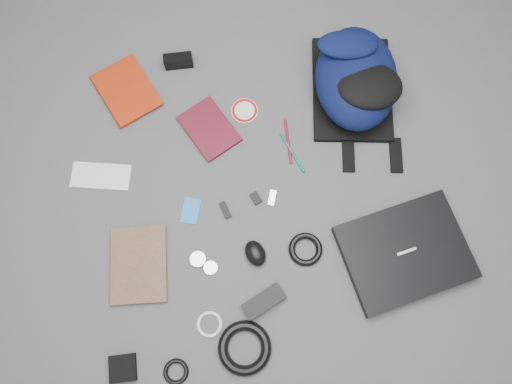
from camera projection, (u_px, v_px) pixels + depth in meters
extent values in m
plane|color=#4F4F51|center=(256.00, 194.00, 1.62)|extent=(4.00, 4.00, 0.00)
cube|color=black|center=(405.00, 252.00, 1.55)|extent=(0.40, 0.33, 0.04)
imported|color=#942008|center=(105.00, 103.00, 1.70)|extent=(0.23, 0.27, 0.02)
imported|color=#BA870D|center=(111.00, 267.00, 1.55)|extent=(0.21, 0.26, 0.02)
cube|color=white|center=(101.00, 176.00, 1.64)|extent=(0.21, 0.14, 0.00)
cube|color=#410C16|center=(209.00, 129.00, 1.68)|extent=(0.20, 0.23, 0.02)
cube|color=black|center=(178.00, 61.00, 1.73)|extent=(0.10, 0.05, 0.05)
cylinder|color=silver|center=(245.00, 111.00, 1.70)|extent=(0.11, 0.11, 0.00)
cylinder|color=#0B6751|center=(292.00, 153.00, 1.66)|extent=(0.05, 0.15, 0.01)
cylinder|color=maroon|center=(288.00, 142.00, 1.67)|extent=(0.03, 0.16, 0.01)
cube|color=blue|center=(191.00, 211.00, 1.61)|extent=(0.08, 0.10, 0.00)
cube|color=black|center=(225.00, 210.00, 1.60)|extent=(0.03, 0.06, 0.01)
cube|color=silver|center=(272.00, 198.00, 1.61)|extent=(0.04, 0.06, 0.01)
cube|color=black|center=(256.00, 198.00, 1.61)|extent=(0.04, 0.04, 0.01)
ellipsoid|color=black|center=(255.00, 253.00, 1.55)|extent=(0.08, 0.10, 0.04)
cylinder|color=silver|center=(211.00, 268.00, 1.55)|extent=(0.04, 0.04, 0.01)
cylinder|color=#B6B6B8|center=(198.00, 259.00, 1.56)|extent=(0.05, 0.05, 0.01)
torus|color=black|center=(305.00, 249.00, 1.56)|extent=(0.13, 0.13, 0.02)
cube|color=black|center=(264.00, 301.00, 1.51)|extent=(0.14, 0.09, 0.03)
torus|color=black|center=(245.00, 348.00, 1.48)|extent=(0.17, 0.17, 0.03)
cube|color=black|center=(123.00, 368.00, 1.46)|extent=(0.09, 0.09, 0.02)
torus|color=black|center=(176.00, 372.00, 1.46)|extent=(0.08, 0.08, 0.01)
torus|color=white|center=(210.00, 324.00, 1.50)|extent=(0.08, 0.08, 0.01)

